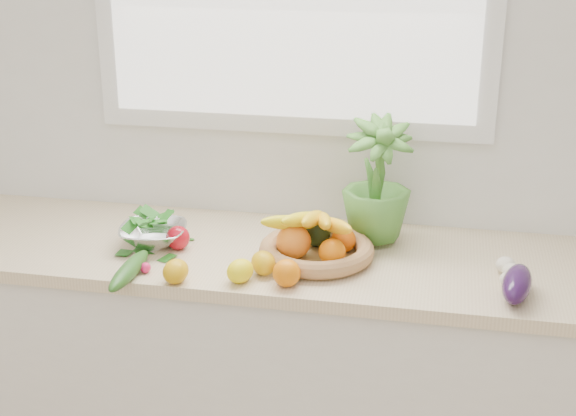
% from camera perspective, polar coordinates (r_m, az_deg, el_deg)
% --- Properties ---
extents(back_wall, '(4.50, 0.02, 2.70)m').
position_cam_1_polar(back_wall, '(2.63, 0.31, 8.62)').
color(back_wall, white).
rests_on(back_wall, ground).
extents(counter_cabinet, '(2.20, 0.58, 0.86)m').
position_cam_1_polar(counter_cabinet, '(2.72, -0.97, -12.10)').
color(counter_cabinet, silver).
rests_on(counter_cabinet, ground).
extents(countertop, '(2.24, 0.62, 0.04)m').
position_cam_1_polar(countertop, '(2.50, -1.03, -3.41)').
color(countertop, beige).
rests_on(countertop, counter_cabinet).
extents(orange_loose, '(0.09, 0.09, 0.08)m').
position_cam_1_polar(orange_loose, '(2.25, -0.10, -4.65)').
color(orange_loose, orange).
rests_on(orange_loose, countertop).
extents(lemon_a, '(0.08, 0.10, 0.07)m').
position_cam_1_polar(lemon_a, '(2.29, -7.99, -4.49)').
color(lemon_a, '#D89B0B').
rests_on(lemon_a, countertop).
extents(lemon_b, '(0.10, 0.11, 0.07)m').
position_cam_1_polar(lemon_b, '(2.28, -3.43, -4.49)').
color(lemon_b, yellow).
rests_on(lemon_b, countertop).
extents(lemon_c, '(0.11, 0.11, 0.07)m').
position_cam_1_polar(lemon_c, '(2.32, -1.76, -3.93)').
color(lemon_c, '#D69F0B').
rests_on(lemon_c, countertop).
extents(apple, '(0.09, 0.09, 0.07)m').
position_cam_1_polar(apple, '(2.51, -7.84, -2.11)').
color(apple, '#AE0D1B').
rests_on(apple, countertop).
extents(ginger, '(0.10, 0.05, 0.03)m').
position_cam_1_polar(ginger, '(2.33, -0.61, -4.36)').
color(ginger, tan).
rests_on(ginger, countertop).
extents(garlic_a, '(0.06, 0.06, 0.05)m').
position_cam_1_polar(garlic_a, '(2.33, 15.46, -4.94)').
color(garlic_a, silver).
rests_on(garlic_a, countertop).
extents(garlic_b, '(0.06, 0.06, 0.05)m').
position_cam_1_polar(garlic_b, '(2.42, 15.22, -3.93)').
color(garlic_b, silver).
rests_on(garlic_b, countertop).
extents(garlic_c, '(0.06, 0.06, 0.04)m').
position_cam_1_polar(garlic_c, '(2.39, 15.62, -4.35)').
color(garlic_c, white).
rests_on(garlic_c, countertop).
extents(eggplant, '(0.11, 0.22, 0.08)m').
position_cam_1_polar(eggplant, '(2.27, 15.97, -5.20)').
color(eggplant, '#2A103C').
rests_on(eggplant, countertop).
extents(cucumber, '(0.05, 0.27, 0.05)m').
position_cam_1_polar(cucumber, '(2.34, -11.23, -4.37)').
color(cucumber, '#284E16').
rests_on(cucumber, countertop).
extents(radish, '(0.03, 0.03, 0.03)m').
position_cam_1_polar(radish, '(2.37, -10.10, -4.20)').
color(radish, '#DE1B58').
rests_on(radish, countertop).
extents(potted_herb, '(0.27, 0.27, 0.38)m').
position_cam_1_polar(potted_herb, '(2.49, 6.35, 2.07)').
color(potted_herb, '#4B8A32').
rests_on(potted_herb, countertop).
extents(fruit_basket, '(0.38, 0.38, 0.18)m').
position_cam_1_polar(fruit_basket, '(2.41, 1.97, -2.53)').
color(fruit_basket, tan).
rests_on(fruit_basket, countertop).
extents(colander_with_spinach, '(0.24, 0.24, 0.11)m').
position_cam_1_polar(colander_with_spinach, '(2.53, -9.58, -1.50)').
color(colander_with_spinach, silver).
rests_on(colander_with_spinach, countertop).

